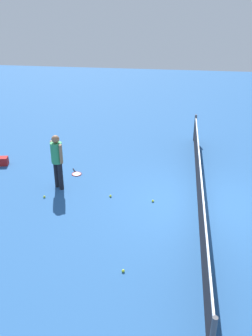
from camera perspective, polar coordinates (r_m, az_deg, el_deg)
name	(u,v)px	position (r m, az deg, el deg)	size (l,w,h in m)	color
ground_plane	(198,204)	(10.55, 11.15, -5.57)	(40.00, 40.00, 0.00)	#265693
court_net	(200,189)	(10.30, 11.38, -3.18)	(10.09, 0.09, 1.07)	#4C4C51
player_near_side	(57,157)	(10.94, -10.69, 1.63)	(0.48, 0.48, 1.70)	black
tennis_racket_near_player	(76,174)	(12.13, -7.73, -0.87)	(0.59, 0.45, 0.03)	red
tennis_ball_near_player	(110,196)	(10.70, -2.44, -4.37)	(0.07, 0.07, 0.07)	#C6E033
tennis_ball_by_net	(153,201)	(10.48, 4.20, -5.13)	(0.07, 0.07, 0.07)	#C6E033
tennis_ball_midcourt	(123,271)	(8.09, -0.44, -15.72)	(0.07, 0.07, 0.07)	#C6E033
tennis_ball_baseline	(44,197)	(10.91, -12.60, -4.39)	(0.07, 0.07, 0.07)	#C6E033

